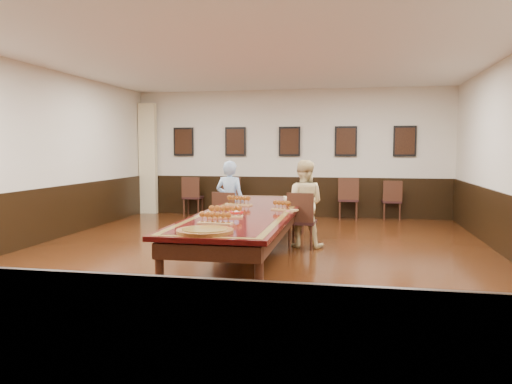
% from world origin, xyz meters
% --- Properties ---
extents(floor, '(8.00, 10.00, 0.02)m').
position_xyz_m(floor, '(0.00, 0.00, -0.01)').
color(floor, black).
rests_on(floor, ground).
extents(ceiling, '(8.00, 10.00, 0.02)m').
position_xyz_m(ceiling, '(0.00, 0.00, 3.21)').
color(ceiling, white).
rests_on(ceiling, floor).
extents(wall_back, '(8.00, 0.02, 3.20)m').
position_xyz_m(wall_back, '(0.00, 5.01, 1.60)').
color(wall_back, beige).
rests_on(wall_back, floor).
extents(wall_front, '(8.00, 0.02, 3.20)m').
position_xyz_m(wall_front, '(0.00, -5.01, 1.60)').
color(wall_front, beige).
rests_on(wall_front, floor).
extents(wall_left, '(0.02, 10.00, 3.20)m').
position_xyz_m(wall_left, '(-4.01, 0.00, 1.60)').
color(wall_left, beige).
rests_on(wall_left, floor).
extents(chair_man, '(0.51, 0.54, 0.94)m').
position_xyz_m(chair_man, '(-0.65, 1.17, 0.47)').
color(chair_man, black).
rests_on(chair_man, floor).
extents(chair_woman, '(0.49, 0.53, 0.97)m').
position_xyz_m(chair_woman, '(0.73, 0.93, 0.49)').
color(chair_woman, black).
rests_on(chair_woman, floor).
extents(spare_chair_a, '(0.48, 0.52, 0.99)m').
position_xyz_m(spare_chair_a, '(-2.46, 4.67, 0.50)').
color(spare_chair_a, black).
rests_on(spare_chair_a, floor).
extents(spare_chair_b, '(0.53, 0.57, 1.02)m').
position_xyz_m(spare_chair_b, '(-1.34, 4.52, 0.51)').
color(spare_chair_b, black).
rests_on(spare_chair_b, floor).
extents(spare_chair_c, '(0.50, 0.54, 1.03)m').
position_xyz_m(spare_chair_c, '(1.48, 4.63, 0.52)').
color(spare_chair_c, black).
rests_on(spare_chair_c, floor).
extents(spare_chair_d, '(0.47, 0.51, 0.95)m').
position_xyz_m(spare_chair_d, '(2.51, 4.82, 0.48)').
color(spare_chair_d, black).
rests_on(spare_chair_d, floor).
extents(person_man, '(0.60, 0.44, 1.50)m').
position_xyz_m(person_man, '(-0.64, 1.27, 0.75)').
color(person_man, '#4E88C4').
rests_on(person_man, floor).
extents(person_woman, '(0.80, 0.64, 1.52)m').
position_xyz_m(person_woman, '(0.74, 1.04, 0.76)').
color(person_woman, '#F8DD9B').
rests_on(person_woman, floor).
extents(pink_phone, '(0.08, 0.13, 0.01)m').
position_xyz_m(pink_phone, '(0.60, 0.05, 0.76)').
color(pink_phone, '#D64773').
rests_on(pink_phone, conference_table).
extents(curtain, '(0.45, 0.18, 2.90)m').
position_xyz_m(curtain, '(-3.75, 4.82, 1.45)').
color(curtain, beige).
rests_on(curtain, floor).
extents(wainscoting, '(8.00, 10.00, 1.00)m').
position_xyz_m(wainscoting, '(0.00, 0.00, 0.50)').
color(wainscoting, black).
rests_on(wainscoting, floor).
extents(conference_table, '(1.40, 5.00, 0.76)m').
position_xyz_m(conference_table, '(0.00, 0.00, 0.61)').
color(conference_table, black).
rests_on(conference_table, floor).
extents(posters, '(6.14, 0.04, 0.74)m').
position_xyz_m(posters, '(0.00, 4.94, 1.90)').
color(posters, black).
rests_on(posters, wall_back).
extents(flight_a, '(0.48, 0.25, 0.17)m').
position_xyz_m(flight_a, '(-0.33, 0.65, 0.83)').
color(flight_a, '#A37D44').
rests_on(flight_a, conference_table).
extents(flight_b, '(0.44, 0.25, 0.16)m').
position_xyz_m(flight_b, '(0.52, 0.10, 0.82)').
color(flight_b, '#A37D44').
rests_on(flight_b, conference_table).
extents(flight_c, '(0.51, 0.26, 0.18)m').
position_xyz_m(flight_c, '(-0.17, -0.89, 0.83)').
color(flight_c, '#A37D44').
rests_on(flight_c, conference_table).
extents(flight_d, '(0.46, 0.16, 0.17)m').
position_xyz_m(flight_d, '(-0.15, -1.50, 0.83)').
color(flight_d, '#A37D44').
rests_on(flight_d, conference_table).
extents(red_plate_grp, '(0.22, 0.22, 0.03)m').
position_xyz_m(red_plate_grp, '(-0.14, -0.32, 0.76)').
color(red_plate_grp, '#B3120B').
rests_on(red_plate_grp, conference_table).
extents(carved_platter, '(0.74, 0.74, 0.05)m').
position_xyz_m(carved_platter, '(-0.09, -2.15, 0.78)').
color(carved_platter, '#5C3012').
rests_on(carved_platter, conference_table).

